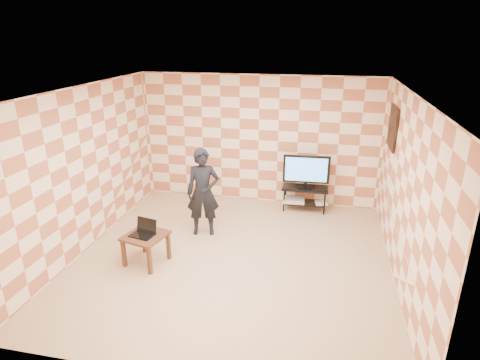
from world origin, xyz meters
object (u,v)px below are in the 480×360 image
(side_table, at_px, (146,240))
(tv_stand, at_px, (305,193))
(tv, at_px, (306,170))
(person, at_px, (203,192))

(side_table, bearing_deg, tv_stand, 47.61)
(tv_stand, distance_m, tv, 0.51)
(tv, distance_m, person, 2.24)
(tv_stand, xyz_separation_m, side_table, (-2.35, -2.57, 0.05))
(tv, relative_size, side_table, 1.30)
(tv_stand, bearing_deg, tv, -92.93)
(tv_stand, bearing_deg, person, -141.11)
(tv_stand, height_order, person, person)
(person, bearing_deg, tv_stand, 25.28)
(tv_stand, height_order, side_table, same)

